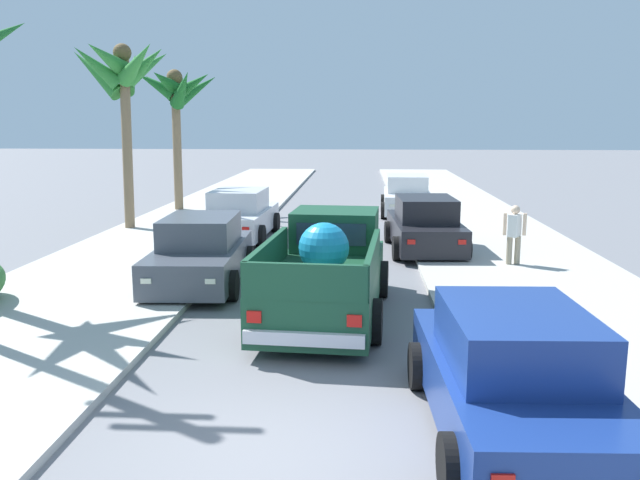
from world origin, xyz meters
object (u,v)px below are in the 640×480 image
at_px(car_left_near, 407,196).
at_px(car_right_mid, 425,226).
at_px(palm_tree_right_fore, 123,75).
at_px(pedestrian, 514,233).
at_px(pickup_truck, 327,272).
at_px(palm_tree_left_mid, 177,93).
at_px(car_left_far, 200,253).
at_px(car_right_near, 512,377).
at_px(car_left_mid, 240,216).

distance_m(car_left_near, car_right_mid, 7.44).
distance_m(palm_tree_right_fore, pedestrian, 13.25).
bearing_deg(pedestrian, palm_tree_right_fore, 155.95).
xyz_separation_m(car_left_near, car_right_mid, (-0.02, -7.44, 0.00)).
bearing_deg(pickup_truck, palm_tree_left_mid, 115.60).
distance_m(car_left_near, palm_tree_right_fore, 11.40).
height_order(car_right_mid, car_left_far, same).
bearing_deg(pedestrian, pickup_truck, -137.24).
xyz_separation_m(car_right_near, pedestrian, (2.04, 8.83, 0.20)).
bearing_deg(palm_tree_right_fore, car_right_mid, -17.36).
bearing_deg(car_left_mid, palm_tree_left_mid, 120.55).
bearing_deg(palm_tree_left_mid, car_left_far, -72.57).
height_order(car_left_near, car_right_near, same).
bearing_deg(pickup_truck, car_right_mid, 68.61).
relative_size(car_right_mid, palm_tree_left_mid, 0.76).
relative_size(car_left_mid, car_right_mid, 1.00).
bearing_deg(car_left_near, car_left_far, -114.85).
xyz_separation_m(car_right_near, palm_tree_left_mid, (-9.00, 18.59, 3.98)).
bearing_deg(pickup_truck, car_left_near, 79.82).
relative_size(palm_tree_right_fore, pedestrian, 3.87).
relative_size(car_right_near, palm_tree_left_mid, 0.76).
bearing_deg(palm_tree_right_fore, car_left_near, 25.09).
bearing_deg(car_right_near, palm_tree_left_mid, 115.84).
relative_size(car_left_near, pedestrian, 2.71).
bearing_deg(palm_tree_left_mid, palm_tree_right_fore, -95.51).
height_order(car_left_near, car_right_mid, same).
height_order(car_right_near, car_left_far, same).
bearing_deg(car_left_mid, pedestrian, -26.94).
distance_m(car_right_near, car_right_mid, 10.98).
height_order(pickup_truck, car_right_near, pickup_truck).
xyz_separation_m(car_right_mid, palm_tree_right_fore, (-9.52, 2.98, 4.37)).
height_order(car_right_mid, palm_tree_left_mid, palm_tree_left_mid).
xyz_separation_m(car_left_near, pedestrian, (1.95, -9.59, 0.20)).
height_order(palm_tree_right_fore, pedestrian, palm_tree_right_fore).
relative_size(car_left_far, palm_tree_right_fore, 0.70).
bearing_deg(car_right_near, car_left_near, 89.73).
height_order(car_left_far, pedestrian, pedestrian).
xyz_separation_m(car_left_mid, car_right_mid, (5.57, -1.68, 0.00)).
height_order(car_right_mid, palm_tree_right_fore, palm_tree_right_fore).
relative_size(pickup_truck, car_left_far, 1.24).
distance_m(car_right_mid, palm_tree_left_mid, 12.49).
bearing_deg(car_right_mid, car_left_near, 89.88).
distance_m(car_left_far, pedestrian, 7.62).
bearing_deg(car_right_mid, car_left_mid, 163.20).
relative_size(pickup_truck, car_left_mid, 1.24).
xyz_separation_m(palm_tree_right_fore, palm_tree_left_mid, (0.45, 4.64, -0.38)).
height_order(car_left_near, palm_tree_right_fore, palm_tree_right_fore).
bearing_deg(car_left_far, car_left_near, 65.15).
distance_m(car_left_near, car_right_near, 18.42).
xyz_separation_m(car_left_near, car_right_near, (-0.09, -18.42, 0.00)).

